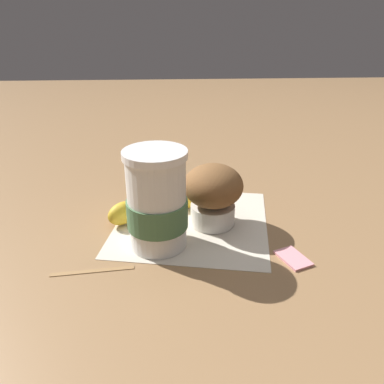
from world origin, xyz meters
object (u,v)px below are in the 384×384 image
muffin (213,192)px  sugar_packet (293,257)px  coffee_cup (157,203)px  banana (152,204)px

muffin → sugar_packet: (-0.10, -0.10, -0.05)m
coffee_cup → muffin: coffee_cup is taller
coffee_cup → sugar_packet: size_ratio=2.91×
banana → sugar_packet: banana is taller
banana → muffin: bearing=-111.1°
coffee_cup → sugar_packet: coffee_cup is taller
coffee_cup → muffin: bearing=-56.9°
muffin → sugar_packet: muffin is taller
muffin → sugar_packet: bearing=-135.6°
coffee_cup → muffin: size_ratio=1.45×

